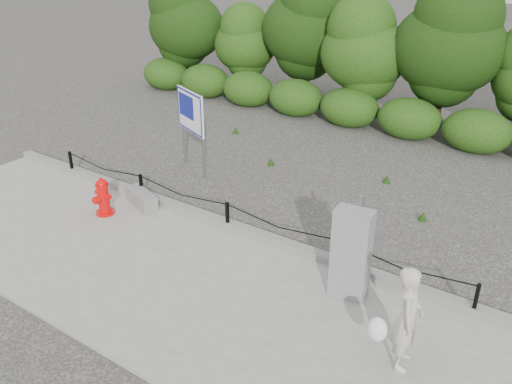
{
  "coord_description": "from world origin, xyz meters",
  "views": [
    {
      "loc": [
        6.09,
        -7.8,
        5.71
      ],
      "look_at": [
        0.58,
        0.2,
        1.0
      ],
      "focal_mm": 38.0,
      "sensor_mm": 36.0,
      "label": 1
    }
  ],
  "objects_px": {
    "pedestrian": "(406,319)",
    "utility_cabinet": "(351,254)",
    "fire_hydrant": "(103,197)",
    "concrete_block": "(142,198)",
    "advertising_sign": "(191,115)"
  },
  "relations": [
    {
      "from": "pedestrian",
      "to": "utility_cabinet",
      "type": "xyz_separation_m",
      "value": [
        -1.33,
        1.07,
        0.02
      ]
    },
    {
      "from": "fire_hydrant",
      "to": "utility_cabinet",
      "type": "xyz_separation_m",
      "value": [
        5.69,
        0.37,
        0.4
      ]
    },
    {
      "from": "fire_hydrant",
      "to": "concrete_block",
      "type": "relative_size",
      "value": 0.86
    },
    {
      "from": "pedestrian",
      "to": "concrete_block",
      "type": "relative_size",
      "value": 1.62
    },
    {
      "from": "fire_hydrant",
      "to": "pedestrian",
      "type": "xyz_separation_m",
      "value": [
        7.03,
        -0.7,
        0.38
      ]
    },
    {
      "from": "utility_cabinet",
      "to": "concrete_block",
      "type": "bearing_deg",
      "value": 169.96
    },
    {
      "from": "concrete_block",
      "to": "advertising_sign",
      "type": "relative_size",
      "value": 0.47
    },
    {
      "from": "concrete_block",
      "to": "advertising_sign",
      "type": "bearing_deg",
      "value": 100.87
    },
    {
      "from": "concrete_block",
      "to": "fire_hydrant",
      "type": "bearing_deg",
      "value": -114.75
    },
    {
      "from": "pedestrian",
      "to": "concrete_block",
      "type": "xyz_separation_m",
      "value": [
        -6.67,
        1.47,
        -0.63
      ]
    },
    {
      "from": "utility_cabinet",
      "to": "advertising_sign",
      "type": "distance_m",
      "value": 6.41
    },
    {
      "from": "pedestrian",
      "to": "utility_cabinet",
      "type": "bearing_deg",
      "value": 36.6
    },
    {
      "from": "concrete_block",
      "to": "utility_cabinet",
      "type": "bearing_deg",
      "value": -4.32
    },
    {
      "from": "advertising_sign",
      "to": "concrete_block",
      "type": "bearing_deg",
      "value": -56.32
    },
    {
      "from": "fire_hydrant",
      "to": "concrete_block",
      "type": "xyz_separation_m",
      "value": [
        0.36,
        0.77,
        -0.25
      ]
    }
  ]
}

